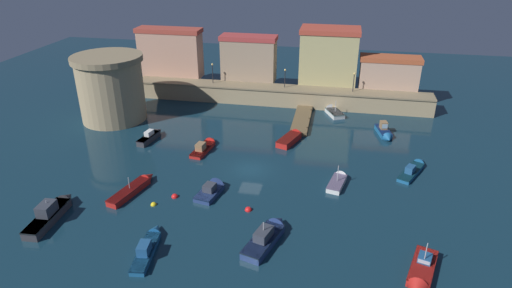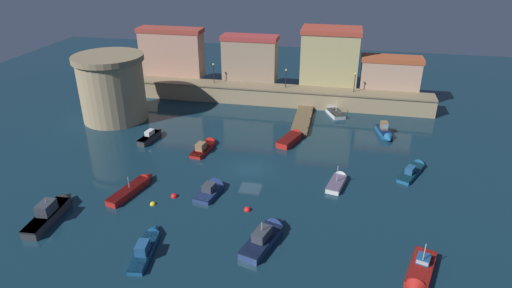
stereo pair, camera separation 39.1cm
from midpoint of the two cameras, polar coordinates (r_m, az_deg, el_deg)
name	(u,v)px [view 1 (the left image)]	position (r m, az deg, el deg)	size (l,w,h in m)	color
ground_plane	(250,170)	(50.34, -0.95, -3.37)	(122.91, 122.91, 0.00)	#112D3D
quay_wall	(279,95)	(69.69, 2.82, 6.35)	(46.73, 3.52, 2.79)	#9E8966
old_town_backdrop	(279,58)	(71.87, 2.83, 11.19)	(45.63, 5.86, 8.83)	tan
fortress_tower	(111,88)	(65.90, -18.56, 6.97)	(9.79, 9.79, 9.43)	#9E8966
pier_dock	(302,120)	(63.38, 5.82, 3.15)	(2.33, 10.22, 0.70)	brown
quay_lamp_0	(212,70)	(70.86, -5.86, 9.59)	(0.32, 0.32, 3.21)	black
quay_lamp_1	(285,75)	(68.53, 3.64, 8.98)	(0.32, 0.32, 2.97)	black
quay_lamp_2	(354,79)	(68.04, 12.49, 8.31)	(0.32, 0.32, 2.97)	black
moored_boat_0	(135,187)	(48.07, -15.76, -5.45)	(2.83, 7.04, 2.22)	red
moored_boat_1	(151,136)	(59.17, -13.71, 1.02)	(1.87, 5.28, 1.53)	#333338
moored_boat_2	(421,275)	(37.85, 20.39, -15.70)	(3.35, 6.14, 3.23)	red
moored_boat_3	(338,180)	(48.43, 10.48, -4.66)	(2.34, 4.80, 2.80)	white
moored_boat_4	(206,146)	(55.47, -6.79, -0.25)	(2.20, 5.99, 1.79)	red
moored_boat_5	(333,111)	(67.07, 9.79, 4.24)	(3.46, 4.83, 2.90)	silver
moored_boat_6	(213,188)	(46.40, -5.87, -5.76)	(2.62, 4.85, 1.85)	navy
moored_boat_7	(52,212)	(46.40, -25.30, -8.00)	(1.90, 7.39, 2.45)	#333338
moored_boat_8	(385,132)	(60.96, 16.26, 1.46)	(2.37, 4.98, 2.03)	#195689
moored_boat_9	(414,168)	(53.06, 19.74, -3.00)	(4.09, 6.45, 1.63)	#195689
moored_boat_10	(268,234)	(39.45, 1.30, -11.70)	(3.55, 6.80, 2.85)	navy
moored_boat_11	(292,138)	(57.32, 4.48, 0.85)	(3.33, 5.64, 1.52)	red
moored_boat_12	(149,245)	(39.58, -14.12, -12.67)	(2.05, 6.70, 1.72)	#195689
mooring_buoy_0	(248,210)	(43.38, -1.26, -8.62)	(0.71, 0.71, 0.71)	red
mooring_buoy_1	(175,197)	(46.16, -10.78, -6.80)	(0.71, 0.71, 0.71)	red
mooring_buoy_2	(154,205)	(45.35, -13.45, -7.73)	(0.60, 0.60, 0.60)	yellow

